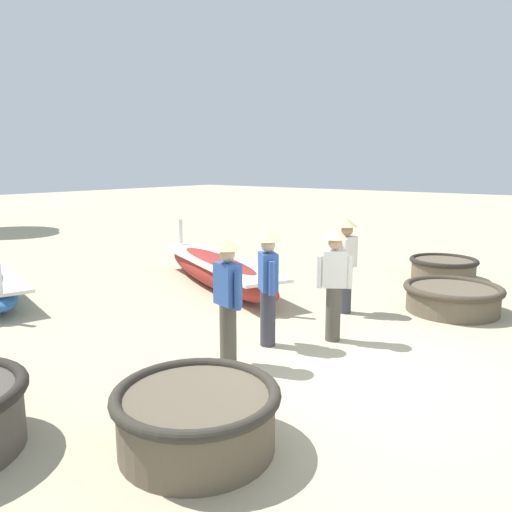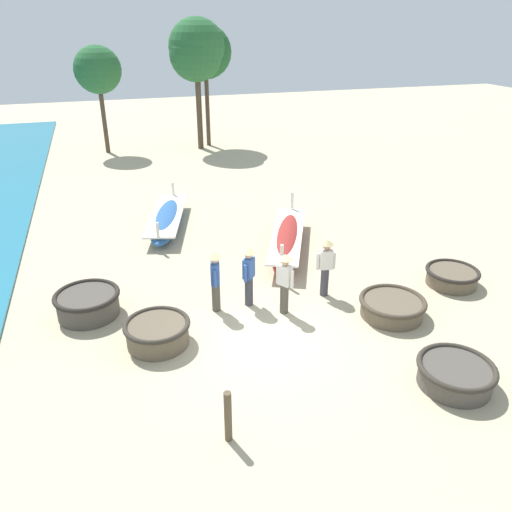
{
  "view_description": "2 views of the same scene",
  "coord_description": "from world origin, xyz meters",
  "px_view_note": "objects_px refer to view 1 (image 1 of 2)",
  "views": [
    {
      "loc": [
        -5.5,
        -2.49,
        2.6
      ],
      "look_at": [
        0.93,
        2.47,
        1.09
      ],
      "focal_mm": 35.0,
      "sensor_mm": 36.0,
      "label": 1
    },
    {
      "loc": [
        -3.18,
        -9.42,
        6.96
      ],
      "look_at": [
        0.6,
        2.68,
        0.86
      ],
      "focal_mm": 35.0,
      "sensor_mm": 36.0,
      "label": 2
    }
  ],
  "objects_px": {
    "long_boat_white_hull": "(217,270)",
    "coracle_weathered": "(443,267)",
    "fisherman_standing_left": "(346,259)",
    "fisherman_by_coracle": "(334,278)",
    "fisherman_hauling": "(268,281)",
    "fisherman_with_hat": "(228,294)",
    "coracle_far_right": "(197,416)",
    "coracle_front_right": "(453,297)"
  },
  "relations": [
    {
      "from": "long_boat_white_hull",
      "to": "coracle_weathered",
      "type": "bearing_deg",
      "value": -44.52
    },
    {
      "from": "fisherman_standing_left",
      "to": "fisherman_by_coracle",
      "type": "distance_m",
      "value": 1.46
    },
    {
      "from": "fisherman_hauling",
      "to": "fisherman_with_hat",
      "type": "bearing_deg",
      "value": -178.82
    },
    {
      "from": "fisherman_standing_left",
      "to": "fisherman_with_hat",
      "type": "bearing_deg",
      "value": 177.95
    },
    {
      "from": "fisherman_by_coracle",
      "to": "fisherman_hauling",
      "type": "bearing_deg",
      "value": 139.66
    },
    {
      "from": "coracle_far_right",
      "to": "fisherman_hauling",
      "type": "distance_m",
      "value": 2.83
    },
    {
      "from": "coracle_far_right",
      "to": "long_boat_white_hull",
      "type": "xyz_separation_m",
      "value": [
        4.73,
        4.01,
        0.03
      ]
    },
    {
      "from": "fisherman_hauling",
      "to": "fisherman_by_coracle",
      "type": "xyz_separation_m",
      "value": [
        0.76,
        -0.64,
        0.0
      ]
    },
    {
      "from": "coracle_weathered",
      "to": "fisherman_hauling",
      "type": "height_order",
      "value": "fisherman_hauling"
    },
    {
      "from": "long_boat_white_hull",
      "to": "fisherman_standing_left",
      "type": "bearing_deg",
      "value": -91.25
    },
    {
      "from": "coracle_far_right",
      "to": "long_boat_white_hull",
      "type": "bearing_deg",
      "value": 40.27
    },
    {
      "from": "coracle_far_right",
      "to": "fisherman_hauling",
      "type": "relative_size",
      "value": 0.93
    },
    {
      "from": "coracle_front_right",
      "to": "fisherman_with_hat",
      "type": "relative_size",
      "value": 1.02
    },
    {
      "from": "fisherman_with_hat",
      "to": "coracle_far_right",
      "type": "bearing_deg",
      "value": -147.71
    },
    {
      "from": "long_boat_white_hull",
      "to": "coracle_far_right",
      "type": "bearing_deg",
      "value": -139.73
    },
    {
      "from": "fisherman_with_hat",
      "to": "fisherman_by_coracle",
      "type": "height_order",
      "value": "same"
    },
    {
      "from": "coracle_front_right",
      "to": "long_boat_white_hull",
      "type": "distance_m",
      "value": 4.7
    },
    {
      "from": "coracle_front_right",
      "to": "fisherman_standing_left",
      "type": "height_order",
      "value": "fisherman_standing_left"
    },
    {
      "from": "long_boat_white_hull",
      "to": "fisherman_by_coracle",
      "type": "distance_m",
      "value": 3.91
    },
    {
      "from": "fisherman_standing_left",
      "to": "fisherman_by_coracle",
      "type": "xyz_separation_m",
      "value": [
        -1.36,
        -0.52,
        0.0
      ]
    },
    {
      "from": "coracle_weathered",
      "to": "long_boat_white_hull",
      "type": "relative_size",
      "value": 0.3
    },
    {
      "from": "long_boat_white_hull",
      "to": "fisherman_by_coracle",
      "type": "height_order",
      "value": "fisherman_by_coracle"
    },
    {
      "from": "coracle_far_right",
      "to": "fisherman_by_coracle",
      "type": "distance_m",
      "value": 3.39
    },
    {
      "from": "coracle_front_right",
      "to": "coracle_weathered",
      "type": "relative_size",
      "value": 1.13
    },
    {
      "from": "fisherman_hauling",
      "to": "long_boat_white_hull",
      "type": "bearing_deg",
      "value": 53.41
    },
    {
      "from": "coracle_weathered",
      "to": "fisherman_by_coracle",
      "type": "bearing_deg",
      "value": 179.78
    },
    {
      "from": "coracle_weathered",
      "to": "coracle_far_right",
      "type": "distance_m",
      "value": 8.41
    },
    {
      "from": "coracle_front_right",
      "to": "coracle_weathered",
      "type": "xyz_separation_m",
      "value": [
        2.51,
        0.95,
        -0.01
      ]
    },
    {
      "from": "coracle_weathered",
      "to": "long_boat_white_hull",
      "type": "bearing_deg",
      "value": 135.48
    },
    {
      "from": "long_boat_white_hull",
      "to": "fisherman_with_hat",
      "type": "height_order",
      "value": "fisherman_with_hat"
    },
    {
      "from": "coracle_weathered",
      "to": "coracle_far_right",
      "type": "xyz_separation_m",
      "value": [
        -8.4,
        -0.4,
        0.06
      ]
    },
    {
      "from": "coracle_weathered",
      "to": "fisherman_with_hat",
      "type": "height_order",
      "value": "fisherman_with_hat"
    },
    {
      "from": "coracle_far_right",
      "to": "fisherman_with_hat",
      "type": "relative_size",
      "value": 0.93
    },
    {
      "from": "coracle_far_right",
      "to": "long_boat_white_hull",
      "type": "relative_size",
      "value": 0.31
    },
    {
      "from": "coracle_weathered",
      "to": "fisherman_with_hat",
      "type": "distance_m",
      "value": 6.82
    },
    {
      "from": "fisherman_standing_left",
      "to": "fisherman_hauling",
      "type": "xyz_separation_m",
      "value": [
        -2.12,
        0.13,
        0.0
      ]
    },
    {
      "from": "coracle_far_right",
      "to": "fisherman_by_coracle",
      "type": "bearing_deg",
      "value": 7.21
    },
    {
      "from": "coracle_front_right",
      "to": "long_boat_white_hull",
      "type": "xyz_separation_m",
      "value": [
        -1.16,
        4.56,
        0.09
      ]
    },
    {
      "from": "fisherman_by_coracle",
      "to": "coracle_front_right",
      "type": "bearing_deg",
      "value": -20.47
    },
    {
      "from": "coracle_weathered",
      "to": "fisherman_by_coracle",
      "type": "xyz_separation_m",
      "value": [
        -5.1,
        0.02,
        0.7
      ]
    },
    {
      "from": "fisherman_hauling",
      "to": "coracle_front_right",
      "type": "bearing_deg",
      "value": -25.69
    },
    {
      "from": "coracle_front_right",
      "to": "fisherman_standing_left",
      "type": "xyz_separation_m",
      "value": [
        -1.22,
        1.48,
        0.69
      ]
    }
  ]
}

